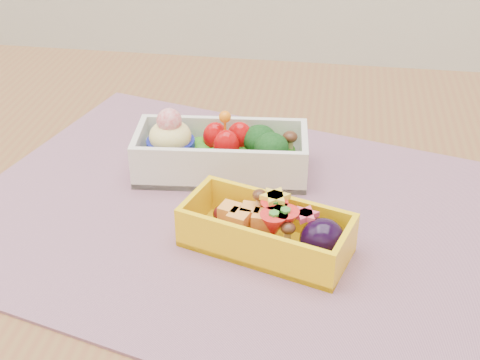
# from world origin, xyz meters

# --- Properties ---
(table) EXTENTS (1.20, 0.80, 0.75)m
(table) POSITION_xyz_m (0.00, 0.00, 0.65)
(table) COLOR brown
(table) RESTS_ON ground
(placemat) EXTENTS (0.63, 0.54, 0.00)m
(placemat) POSITION_xyz_m (-0.00, -0.03, 0.75)
(placemat) COLOR gray
(placemat) RESTS_ON table
(bento_white) EXTENTS (0.20, 0.10, 0.08)m
(bento_white) POSITION_xyz_m (-0.03, 0.05, 0.78)
(bento_white) COLOR silver
(bento_white) RESTS_ON placemat
(bento_yellow) EXTENTS (0.17, 0.11, 0.05)m
(bento_yellow) POSITION_xyz_m (0.04, -0.08, 0.78)
(bento_yellow) COLOR yellow
(bento_yellow) RESTS_ON placemat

